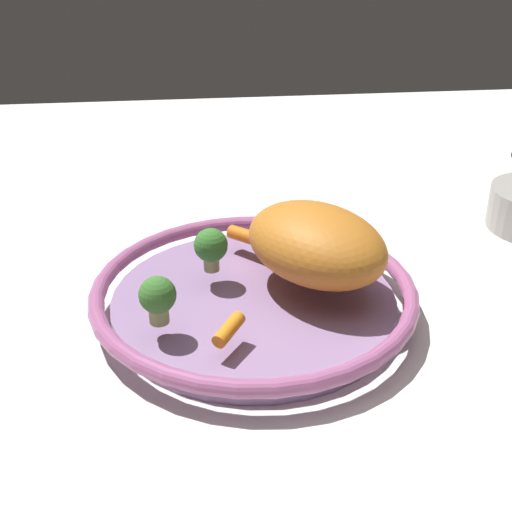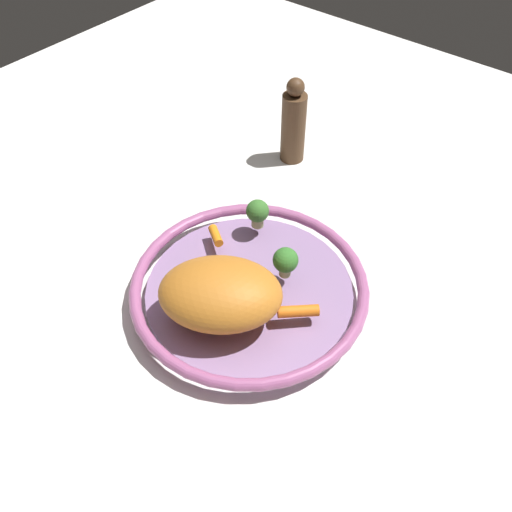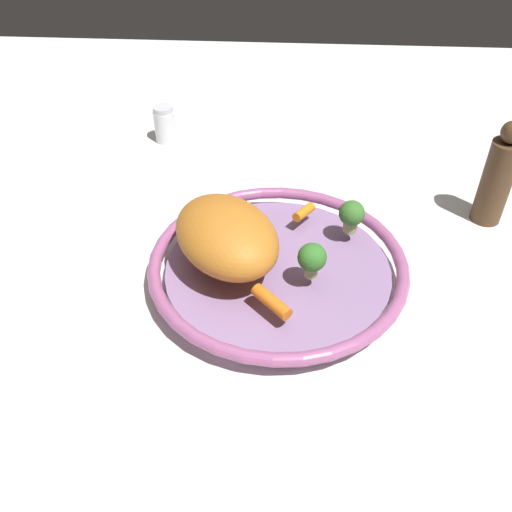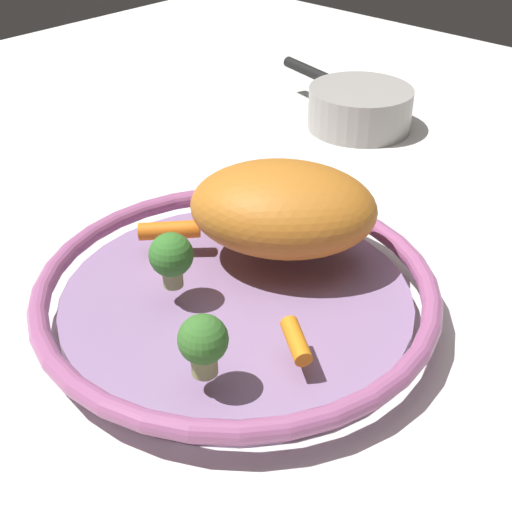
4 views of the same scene
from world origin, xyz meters
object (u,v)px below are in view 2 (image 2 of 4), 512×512
(broccoli_floret_large, at_px, (285,261))
(pepper_mill, at_px, (294,124))
(serving_bowl, at_px, (249,289))
(roast_chicken_piece, at_px, (220,294))
(broccoli_floret_small, at_px, (258,212))
(baby_carrot_right, at_px, (298,311))
(baby_carrot_left, at_px, (216,236))

(broccoli_floret_large, bearing_deg, pepper_mill, -55.29)
(serving_bowl, xyz_separation_m, pepper_mill, (0.16, -0.32, 0.06))
(serving_bowl, height_order, roast_chicken_piece, roast_chicken_piece)
(roast_chicken_piece, bearing_deg, broccoli_floret_small, -66.77)
(broccoli_floret_small, bearing_deg, serving_bowl, 123.32)
(roast_chicken_piece, xyz_separation_m, broccoli_floret_small, (0.07, -0.17, -0.01))
(baby_carrot_right, height_order, broccoli_floret_large, broccoli_floret_large)
(serving_bowl, relative_size, roast_chicken_piece, 2.10)
(serving_bowl, height_order, baby_carrot_left, baby_carrot_left)
(baby_carrot_right, relative_size, broccoli_floret_large, 1.15)
(serving_bowl, height_order, broccoli_floret_large, broccoli_floret_large)
(baby_carrot_right, bearing_deg, broccoli_floret_large, -39.06)
(baby_carrot_right, distance_m, pepper_mill, 0.42)
(roast_chicken_piece, height_order, broccoli_floret_large, roast_chicken_piece)
(roast_chicken_piece, distance_m, baby_carrot_left, 0.15)
(serving_bowl, xyz_separation_m, broccoli_floret_small, (0.07, -0.10, 0.05))
(baby_carrot_right, bearing_deg, serving_bowl, -3.26)
(broccoli_floret_small, bearing_deg, baby_carrot_right, 146.35)
(baby_carrot_left, bearing_deg, pepper_mill, -77.42)
(roast_chicken_piece, relative_size, baby_carrot_left, 4.10)
(baby_carrot_right, xyz_separation_m, pepper_mill, (0.26, -0.33, 0.03))
(roast_chicken_piece, bearing_deg, baby_carrot_left, -44.80)
(baby_carrot_right, height_order, pepper_mill, pepper_mill)
(baby_carrot_left, relative_size, pepper_mill, 0.24)
(broccoli_floret_small, distance_m, pepper_mill, 0.24)
(pepper_mill, bearing_deg, broccoli_floret_small, 113.20)
(baby_carrot_left, xyz_separation_m, broccoli_floret_large, (-0.13, -0.01, 0.02))
(baby_carrot_left, bearing_deg, serving_bowl, 160.40)
(baby_carrot_right, distance_m, broccoli_floret_small, 0.19)
(baby_carrot_left, bearing_deg, roast_chicken_piece, 135.20)
(baby_carrot_right, distance_m, baby_carrot_left, 0.19)
(serving_bowl, relative_size, broccoli_floret_large, 7.11)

